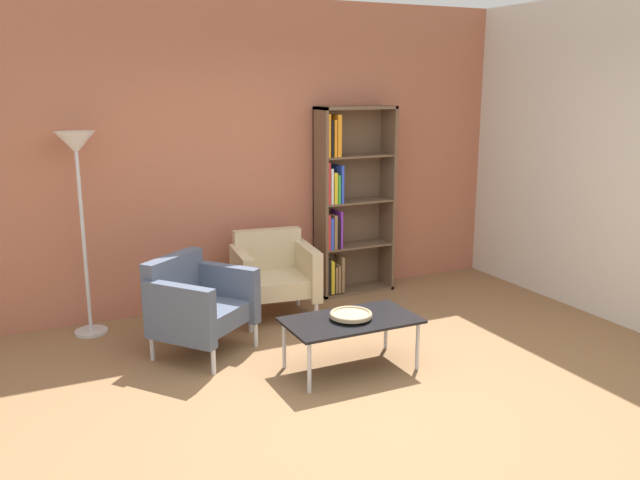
{
  "coord_description": "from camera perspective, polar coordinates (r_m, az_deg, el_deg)",
  "views": [
    {
      "loc": [
        -2.09,
        -3.67,
        2.14
      ],
      "look_at": [
        0.07,
        0.84,
        0.95
      ],
      "focal_mm": 37.57,
      "sensor_mm": 36.0,
      "label": 1
    }
  ],
  "objects": [
    {
      "name": "ground_plane",
      "position": [
        4.73,
        3.76,
        -13.52
      ],
      "size": [
        8.32,
        8.32,
        0.0
      ],
      "primitive_type": "plane",
      "color": "olive"
    },
    {
      "name": "brick_back_panel",
      "position": [
        6.51,
        -6.75,
        7.21
      ],
      "size": [
        6.4,
        0.12,
        2.9
      ],
      "primitive_type": "cube",
      "color": "#B2664C",
      "rests_on": "ground_plane"
    },
    {
      "name": "plaster_right_partition",
      "position": [
        6.57,
        23.68,
        6.24
      ],
      "size": [
        0.12,
        5.2,
        2.9
      ],
      "primitive_type": "cube",
      "color": "silver",
      "rests_on": "ground_plane"
    },
    {
      "name": "bookshelf_tall",
      "position": [
        6.8,
        2.21,
        3.1
      ],
      "size": [
        0.8,
        0.3,
        1.9
      ],
      "color": "brown",
      "rests_on": "ground_plane"
    },
    {
      "name": "coffee_table_low",
      "position": [
        5.07,
        2.65,
        -7.07
      ],
      "size": [
        1.0,
        0.56,
        0.4
      ],
      "color": "black",
      "rests_on": "ground_plane"
    },
    {
      "name": "decorative_bowl",
      "position": [
        5.05,
        2.65,
        -6.37
      ],
      "size": [
        0.32,
        0.32,
        0.05
      ],
      "color": "tan",
      "rests_on": "coffee_table_low"
    },
    {
      "name": "armchair_corner_red",
      "position": [
        6.2,
        -3.99,
        -2.81
      ],
      "size": [
        0.79,
        0.74,
        0.78
      ],
      "rotation": [
        0.0,
        0.0,
        -0.13
      ],
      "color": "#C6B289",
      "rests_on": "ground_plane"
    },
    {
      "name": "armchair_spare_guest",
      "position": [
        5.45,
        -10.43,
        -5.3
      ],
      "size": [
        0.95,
        0.94,
        0.78
      ],
      "rotation": [
        0.0,
        0.0,
        0.67
      ],
      "color": "#4C566B",
      "rests_on": "ground_plane"
    },
    {
      "name": "floor_lamp_torchiere",
      "position": [
        5.88,
        -19.95,
        5.85
      ],
      "size": [
        0.32,
        0.32,
        1.74
      ],
      "color": "silver",
      "rests_on": "ground_plane"
    }
  ]
}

